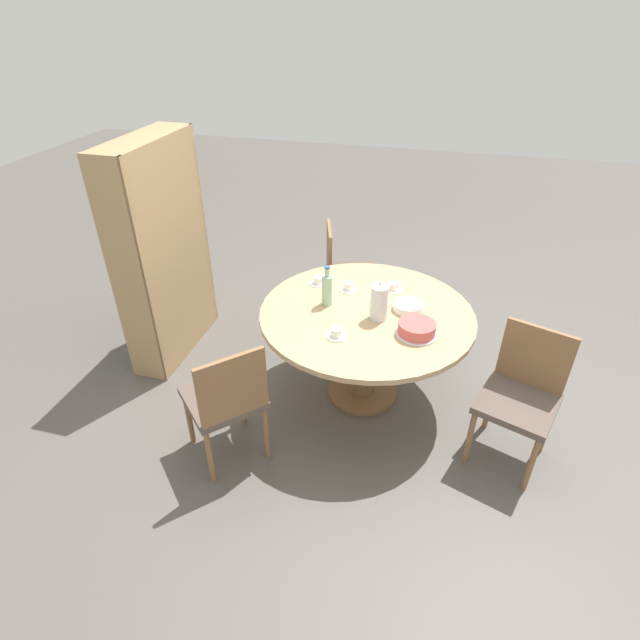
% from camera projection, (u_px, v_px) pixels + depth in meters
% --- Properties ---
extents(ground_plane, '(14.00, 14.00, 0.00)m').
position_uv_depth(ground_plane, '(362.00, 393.00, 3.63)').
color(ground_plane, '#56514C').
extents(dining_table, '(1.40, 1.40, 0.70)m').
position_uv_depth(dining_table, '(366.00, 327.00, 3.32)').
color(dining_table, brown).
rests_on(dining_table, ground_plane).
extents(chair_a, '(0.52, 0.52, 0.86)m').
position_uv_depth(chair_a, '(345.00, 270.00, 4.24)').
color(chair_a, olive).
rests_on(chair_a, ground_plane).
extents(chair_b, '(0.59, 0.59, 0.86)m').
position_uv_depth(chair_b, '(226.00, 399.00, 2.89)').
color(chair_b, olive).
rests_on(chair_b, ground_plane).
extents(chair_c, '(0.54, 0.54, 0.86)m').
position_uv_depth(chair_c, '(521.00, 393.00, 2.93)').
color(chair_c, olive).
rests_on(chair_c, ground_plane).
extents(bookshelf, '(0.91, 0.28, 1.66)m').
position_uv_depth(bookshelf, '(166.00, 258.00, 3.70)').
color(bookshelf, tan).
rests_on(bookshelf, ground_plane).
extents(coffee_pot, '(0.11, 0.11, 0.27)m').
position_uv_depth(coffee_pot, '(379.00, 302.00, 3.12)').
color(coffee_pot, silver).
rests_on(coffee_pot, dining_table).
extents(water_bottle, '(0.07, 0.07, 0.28)m').
position_uv_depth(water_bottle, '(327.00, 289.00, 3.27)').
color(water_bottle, '#99C6A3').
rests_on(water_bottle, dining_table).
extents(cake_main, '(0.26, 0.26, 0.08)m').
position_uv_depth(cake_main, '(417.00, 329.00, 3.01)').
color(cake_main, silver).
rests_on(cake_main, dining_table).
extents(cup_a, '(0.13, 0.13, 0.06)m').
position_uv_depth(cup_a, '(318.00, 281.00, 3.55)').
color(cup_a, white).
rests_on(cup_a, dining_table).
extents(cup_b, '(0.13, 0.13, 0.06)m').
position_uv_depth(cup_b, '(336.00, 333.00, 3.00)').
color(cup_b, white).
rests_on(cup_b, dining_table).
extents(cup_c, '(0.13, 0.13, 0.06)m').
position_uv_depth(cup_c, '(349.00, 287.00, 3.48)').
color(cup_c, white).
rests_on(cup_c, dining_table).
extents(cup_d, '(0.13, 0.13, 0.06)m').
position_uv_depth(cup_d, '(394.00, 287.00, 3.47)').
color(cup_d, white).
rests_on(cup_d, dining_table).
extents(plate_stack, '(0.19, 0.19, 0.05)m').
position_uv_depth(plate_stack, '(408.00, 307.00, 3.25)').
color(plate_stack, white).
rests_on(plate_stack, dining_table).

